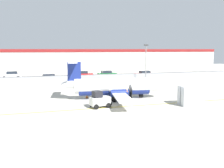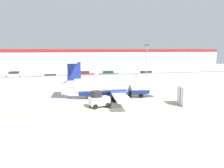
# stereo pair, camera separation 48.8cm
# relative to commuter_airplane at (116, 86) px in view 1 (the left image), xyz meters

# --- Properties ---
(ground_plane) EXTENTS (140.00, 140.00, 0.01)m
(ground_plane) POSITION_rel_commuter_airplane_xyz_m (-0.66, -4.71, -1.60)
(ground_plane) COLOR #B7B2A3
(perimeter_fence) EXTENTS (98.00, 0.10, 2.10)m
(perimeter_fence) POSITION_rel_commuter_airplane_xyz_m (-0.66, 11.29, -0.49)
(perimeter_fence) COLOR gray
(perimeter_fence) RESTS_ON ground
(parking_lot_strip) EXTENTS (98.00, 17.00, 0.12)m
(parking_lot_strip) POSITION_rel_commuter_airplane_xyz_m (-0.66, 22.79, -1.54)
(parking_lot_strip) COLOR #38383A
(parking_lot_strip) RESTS_ON ground
(background_building) EXTENTS (91.00, 8.10, 6.50)m
(background_building) POSITION_rel_commuter_airplane_xyz_m (-0.66, 41.28, 1.66)
(background_building) COLOR beige
(background_building) RESTS_ON ground
(commuter_airplane) EXTENTS (13.49, 16.06, 4.92)m
(commuter_airplane) POSITION_rel_commuter_airplane_xyz_m (0.00, 0.00, 0.00)
(commuter_airplane) COLOR white
(commuter_airplane) RESTS_ON ground
(baggage_tug) EXTENTS (2.51, 1.79, 1.88)m
(baggage_tug) POSITION_rel_commuter_airplane_xyz_m (-3.29, -4.39, -0.75)
(baggage_tug) COLOR silver
(baggage_tug) RESTS_ON ground
(ground_crew_worker) EXTENTS (0.55, 0.38, 1.70)m
(ground_crew_worker) POSITION_rel_commuter_airplane_xyz_m (0.47, -2.95, -0.65)
(ground_crew_worker) COLOR #191E4C
(ground_crew_worker) RESTS_ON ground
(cargo_container) EXTENTS (2.69, 2.36, 2.20)m
(cargo_container) POSITION_rel_commuter_airplane_xyz_m (7.08, -6.20, -0.50)
(cargo_container) COLOR silver
(cargo_container) RESTS_ON ground
(traffic_cone_near_left) EXTENTS (0.36, 0.36, 0.64)m
(traffic_cone_near_left) POSITION_rel_commuter_airplane_xyz_m (3.99, 1.40, -1.29)
(traffic_cone_near_left) COLOR orange
(traffic_cone_near_left) RESTS_ON ground
(traffic_cone_near_right) EXTENTS (0.36, 0.36, 0.64)m
(traffic_cone_near_right) POSITION_rel_commuter_airplane_xyz_m (-3.58, 1.48, -1.29)
(traffic_cone_near_right) COLOR orange
(traffic_cone_near_right) RESTS_ON ground
(traffic_cone_far_left) EXTENTS (0.36, 0.36, 0.64)m
(traffic_cone_far_left) POSITION_rel_commuter_airplane_xyz_m (1.89, 2.01, -1.29)
(traffic_cone_far_left) COLOR orange
(traffic_cone_far_left) RESTS_ON ground
(parked_car_0) EXTENTS (4.23, 2.07, 1.58)m
(parked_car_0) POSITION_rel_commuter_airplane_xyz_m (-15.22, 27.43, -0.71)
(parked_car_0) COLOR silver
(parked_car_0) RESTS_ON parking_lot_strip
(parked_car_1) EXTENTS (4.32, 2.25, 1.58)m
(parked_car_1) POSITION_rel_commuter_airplane_xyz_m (-7.63, 19.13, -0.71)
(parked_car_1) COLOR silver
(parked_car_1) RESTS_ON parking_lot_strip
(parked_car_2) EXTENTS (4.38, 2.41, 1.58)m
(parked_car_2) POSITION_rel_commuter_airplane_xyz_m (-0.03, 23.98, -0.71)
(parked_car_2) COLOR red
(parked_car_2) RESTS_ON parking_lot_strip
(parked_car_3) EXTENTS (4.26, 2.13, 1.58)m
(parked_car_3) POSITION_rel_commuter_airplane_xyz_m (5.21, 23.32, -0.71)
(parked_car_3) COLOR #19662D
(parked_car_3) RESTS_ON parking_lot_strip
(parked_car_4) EXTENTS (4.27, 2.14, 1.58)m
(parked_car_4) POSITION_rel_commuter_airplane_xyz_m (13.15, 20.58, -0.71)
(parked_car_4) COLOR red
(parked_car_4) RESTS_ON parking_lot_strip
(apron_light_pole) EXTENTS (0.70, 0.30, 7.27)m
(apron_light_pole) POSITION_rel_commuter_airplane_xyz_m (8.26, 8.97, 2.70)
(apron_light_pole) COLOR slate
(apron_light_pole) RESTS_ON ground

